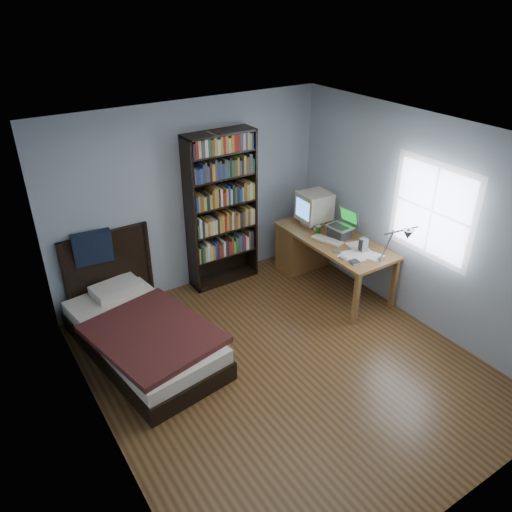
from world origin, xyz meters
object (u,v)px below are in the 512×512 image
Objects in this scene: laptop at (341,230)px; speaker at (363,245)px; keyboard at (327,240)px; bed at (140,330)px; soda_can at (318,230)px; desk at (310,245)px; desk_lamp at (404,237)px; bookshelf at (222,211)px; crt_monitor at (314,207)px.

laptop is 0.45m from speaker.
bed is (-2.58, 0.16, -0.49)m from keyboard.
laptop is 2.86m from bed.
bed is at bearing -178.42° from soda_can.
soda_can is at bearing 130.86° from laptop.
desk is 0.46m from soda_can.
desk_lamp reaches higher than soda_can.
desk_lamp is 2.38m from bookshelf.
crt_monitor is at bearing 87.18° from desk_lamp.
desk_lamp is (-0.08, -1.64, 0.25)m from crt_monitor.
keyboard is 1.44m from bookshelf.
keyboard is 0.19× the size of bed.
bookshelf is (-1.05, 0.74, 0.27)m from soda_can.
desk_lamp is at bearing -92.82° from crt_monitor.
laptop is 1.59m from bookshelf.
speaker is 0.08× the size of bed.
crt_monitor is 0.74× the size of desk_lamp.
crt_monitor reaches higher than soda_can.
soda_can is 1.31m from bookshelf.
laptop is 0.18× the size of bookshelf.
bookshelf is 0.96× the size of bed.
keyboard is 0.20× the size of bookshelf.
keyboard is at bearing -179.08° from laptop.
speaker is (0.20, -0.45, 0.07)m from keyboard.
bookshelf is at bearing 159.04° from crt_monitor.
laptop is 1.22m from desk_lamp.
desk is 1.83m from desk_lamp.
bed is (-2.66, 1.29, -1.00)m from desk_lamp.
laptop is (0.09, -0.49, 0.42)m from desk.
desk is 4.16× the size of keyboard.
laptop is at bearing 83.20° from desk_lamp.
bed is (-2.70, -0.34, -0.17)m from desk.
speaker is at bearing -84.67° from keyboard.
desk_lamp reaches higher than speaker.
soda_can is (-0.19, 0.22, -0.05)m from laptop.
crt_monitor reaches higher than desk.
bookshelf is at bearing 134.85° from speaker.
bookshelf is at bearing 157.90° from desk.
desk_lamp is at bearing -95.18° from speaker.
desk_lamp is (-0.04, -1.63, 0.83)m from desk.
keyboard is 0.23m from soda_can.
laptop is at bearing -17.29° from keyboard.
speaker is at bearing -88.19° from crt_monitor.
crt_monitor is at bearing 96.22° from laptop.
speaker reaches higher than keyboard.
laptop reaches higher than soda_can.
bed is at bearing -152.51° from bookshelf.
speaker reaches higher than soda_can.
soda_can is at bearing 108.05° from speaker.
desk is 0.82× the size of bookshelf.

